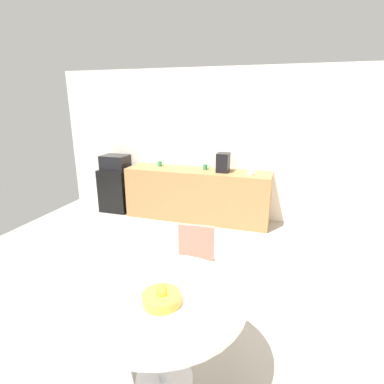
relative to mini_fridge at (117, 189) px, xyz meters
name	(u,v)px	position (x,y,z in m)	size (l,w,h in m)	color
ground_plane	(144,315)	(1.86, -2.65, -0.41)	(6.00, 6.00, 0.00)	#9E998E
wall_back	(216,145)	(1.86, 0.35, 0.89)	(6.00, 0.10, 2.60)	silver
counter_block	(197,195)	(1.62, 0.00, 0.04)	(2.54, 0.60, 0.90)	#9E7042
mini_fridge	(117,189)	(0.00, 0.00, 0.00)	(0.54, 0.54, 0.81)	black
microwave	(115,162)	(0.00, 0.00, 0.54)	(0.48, 0.38, 0.26)	black
round_table	(162,311)	(2.34, -3.28, 0.22)	(1.19, 1.19, 0.76)	silver
chair_coral	(194,256)	(2.26, -2.26, 0.12)	(0.45, 0.45, 0.83)	silver
fruit_bowl	(162,298)	(2.37, -3.34, 0.39)	(0.27, 0.27, 0.11)	gold
mug_white	(250,172)	(2.54, -0.08, 0.54)	(0.13, 0.08, 0.09)	white
mug_green	(160,164)	(0.88, 0.09, 0.54)	(0.13, 0.08, 0.09)	#338C59
mug_red	(205,167)	(1.74, 0.07, 0.54)	(0.13, 0.08, 0.09)	#338C59
coffee_maker	(223,163)	(2.07, 0.00, 0.65)	(0.20, 0.24, 0.32)	black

